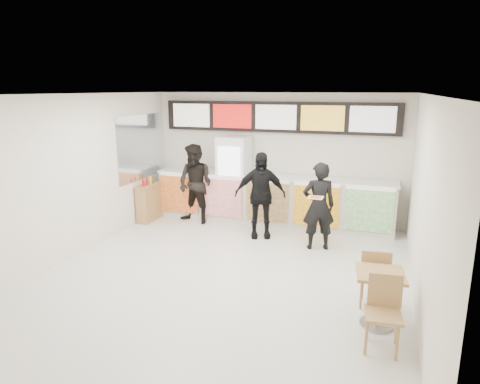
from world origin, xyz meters
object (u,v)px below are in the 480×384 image
at_px(drinks_fridge, 234,179).
at_px(customer_left, 195,184).
at_px(customer_mid, 260,195).
at_px(cafe_table, 379,289).
at_px(service_counter, 271,199).
at_px(customer_main, 319,206).
at_px(condiment_ledge, 149,202).

relative_size(drinks_fridge, customer_left, 1.08).
bearing_deg(customer_left, customer_mid, -0.59).
bearing_deg(customer_mid, cafe_table, -68.22).
relative_size(service_counter, customer_main, 3.21).
xyz_separation_m(customer_main, customer_left, (-2.97, 0.75, 0.06)).
bearing_deg(cafe_table, condiment_ledge, 142.90).
bearing_deg(service_counter, customer_main, -45.19).
bearing_deg(cafe_table, customer_left, 134.87).
bearing_deg(cafe_table, drinks_fridge, 124.87).
bearing_deg(service_counter, customer_left, -162.11).
distance_m(drinks_fridge, customer_main, 2.59).
xyz_separation_m(service_counter, customer_mid, (0.02, -1.00, 0.34)).
relative_size(service_counter, customer_mid, 3.04).
distance_m(customer_mid, cafe_table, 3.83).
height_order(service_counter, drinks_fridge, drinks_fridge).
distance_m(drinks_fridge, customer_mid, 1.39).
height_order(customer_mid, cafe_table, customer_mid).
xyz_separation_m(service_counter, drinks_fridge, (-0.93, 0.02, 0.43)).
xyz_separation_m(customer_main, cafe_table, (1.21, -2.58, -0.34)).
distance_m(customer_left, customer_mid, 1.76).
xyz_separation_m(customer_mid, cafe_table, (2.48, -2.88, -0.39)).
distance_m(customer_main, customer_mid, 1.31).
bearing_deg(customer_left, cafe_table, -24.20).
xyz_separation_m(drinks_fridge, customer_main, (2.22, -1.31, -0.13)).
xyz_separation_m(service_counter, customer_main, (1.29, -1.30, 0.29)).
distance_m(cafe_table, condiment_ledge, 6.18).
distance_m(customer_left, condiment_ledge, 1.25).
xyz_separation_m(customer_left, condiment_ledge, (-1.14, -0.19, -0.48)).
height_order(cafe_table, condiment_ledge, condiment_ledge).
height_order(drinks_fridge, cafe_table, drinks_fridge).
relative_size(customer_left, customer_mid, 1.02).
bearing_deg(customer_main, customer_mid, -32.69).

